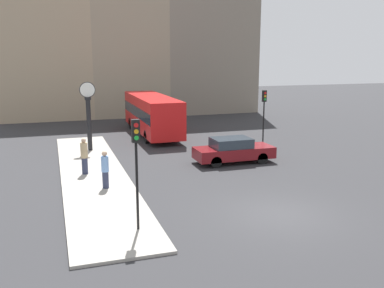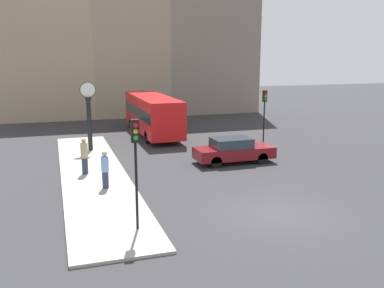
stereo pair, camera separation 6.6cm
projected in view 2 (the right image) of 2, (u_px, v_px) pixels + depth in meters
ground_plane at (279, 214)px, 16.26m from camera, size 120.00×120.00×0.00m
sidewalk_corner at (93, 174)px, 21.57m from camera, size 3.16×19.48×0.11m
building_row at (144, 39)px, 41.93m from camera, size 24.88×5.00×17.36m
sedan_car at (233, 150)px, 23.83m from camera, size 4.42×1.71×1.41m
bus_distant at (152, 113)px, 31.99m from camera, size 2.40×9.74×2.91m
traffic_light_near at (136, 152)px, 14.06m from camera, size 0.26×0.24×3.79m
traffic_light_far at (264, 106)px, 28.34m from camera, size 0.26×0.24×3.63m
street_clock at (89, 115)px, 26.17m from camera, size 0.95×0.36×4.22m
pedestrian_blue_stripe at (105, 169)px, 18.93m from camera, size 0.33×0.33×1.69m
pedestrian_tan_coat at (84, 156)px, 21.17m from camera, size 0.35×0.35×1.82m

